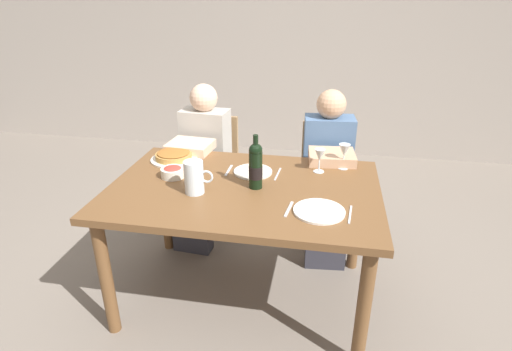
% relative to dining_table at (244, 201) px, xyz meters
% --- Properties ---
extents(ground_plane, '(8.00, 8.00, 0.00)m').
position_rel_dining_table_xyz_m(ground_plane, '(0.00, 0.00, -0.67)').
color(ground_plane, slate).
extents(back_wall, '(8.00, 0.10, 2.80)m').
position_rel_dining_table_xyz_m(back_wall, '(0.00, 2.68, 0.73)').
color(back_wall, '#A3998E').
rests_on(back_wall, ground).
extents(dining_table, '(1.50, 1.00, 0.76)m').
position_rel_dining_table_xyz_m(dining_table, '(0.00, 0.00, 0.00)').
color(dining_table, brown).
rests_on(dining_table, ground).
extents(wine_bottle, '(0.08, 0.08, 0.31)m').
position_rel_dining_table_xyz_m(wine_bottle, '(0.07, 0.00, 0.22)').
color(wine_bottle, black).
rests_on(wine_bottle, dining_table).
extents(water_pitcher, '(0.16, 0.11, 0.18)m').
position_rel_dining_table_xyz_m(water_pitcher, '(-0.24, -0.12, 0.17)').
color(water_pitcher, silver).
rests_on(water_pitcher, dining_table).
extents(baked_tart, '(0.30, 0.30, 0.06)m').
position_rel_dining_table_xyz_m(baked_tart, '(-0.53, 0.30, 0.12)').
color(baked_tart, silver).
rests_on(baked_tart, dining_table).
extents(salad_bowl, '(0.14, 0.14, 0.07)m').
position_rel_dining_table_xyz_m(salad_bowl, '(-0.44, 0.05, 0.13)').
color(salad_bowl, silver).
rests_on(salad_bowl, dining_table).
extents(wine_glass_left_diner, '(0.07, 0.07, 0.16)m').
position_rel_dining_table_xyz_m(wine_glass_left_diner, '(0.55, 0.36, 0.20)').
color(wine_glass_left_diner, silver).
rests_on(wine_glass_left_diner, dining_table).
extents(wine_glass_right_diner, '(0.06, 0.06, 0.15)m').
position_rel_dining_table_xyz_m(wine_glass_right_diner, '(0.40, 0.28, 0.19)').
color(wine_glass_right_diner, silver).
rests_on(wine_glass_right_diner, dining_table).
extents(dinner_plate_left_setting, '(0.26, 0.26, 0.01)m').
position_rel_dining_table_xyz_m(dinner_plate_left_setting, '(0.43, -0.22, 0.10)').
color(dinner_plate_left_setting, white).
rests_on(dinner_plate_left_setting, dining_table).
extents(dinner_plate_right_setting, '(0.23, 0.23, 0.01)m').
position_rel_dining_table_xyz_m(dinner_plate_right_setting, '(0.01, 0.20, 0.10)').
color(dinner_plate_right_setting, silver).
rests_on(dinner_plate_right_setting, dining_table).
extents(fork_left_setting, '(0.03, 0.16, 0.00)m').
position_rel_dining_table_xyz_m(fork_left_setting, '(0.28, -0.22, 0.09)').
color(fork_left_setting, silver).
rests_on(fork_left_setting, dining_table).
extents(knife_left_setting, '(0.03, 0.18, 0.00)m').
position_rel_dining_table_xyz_m(knife_left_setting, '(0.58, -0.22, 0.09)').
color(knife_left_setting, silver).
rests_on(knife_left_setting, dining_table).
extents(knife_right_setting, '(0.02, 0.18, 0.00)m').
position_rel_dining_table_xyz_m(knife_right_setting, '(0.16, 0.20, 0.09)').
color(knife_right_setting, silver).
rests_on(knife_right_setting, dining_table).
extents(spoon_right_setting, '(0.01, 0.16, 0.00)m').
position_rel_dining_table_xyz_m(spoon_right_setting, '(-0.14, 0.20, 0.09)').
color(spoon_right_setting, silver).
rests_on(spoon_right_setting, dining_table).
extents(chair_left, '(0.43, 0.43, 0.87)m').
position_rel_dining_table_xyz_m(chair_left, '(-0.44, 0.88, -0.17)').
color(chair_left, '#9E7A51').
rests_on(chair_left, ground).
extents(diner_left, '(0.36, 0.53, 1.16)m').
position_rel_dining_table_xyz_m(diner_left, '(-0.46, 0.65, -0.05)').
color(diner_left, '#B7B2A8').
rests_on(diner_left, ground).
extents(chair_right, '(0.43, 0.43, 0.87)m').
position_rel_dining_table_xyz_m(chair_right, '(0.44, 0.86, -0.17)').
color(chair_right, '#9E7A51').
rests_on(chair_right, ground).
extents(diner_right, '(0.37, 0.53, 1.16)m').
position_rel_dining_table_xyz_m(diner_right, '(0.46, 0.63, -0.05)').
color(diner_right, '#4C6B93').
rests_on(diner_right, ground).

